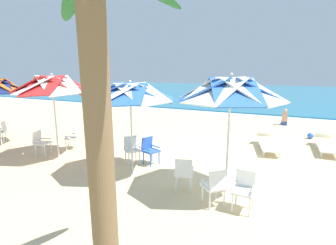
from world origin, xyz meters
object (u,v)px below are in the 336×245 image
plastic_chair_1 (184,172)px  plastic_chair_7 (41,142)px  sun_lounger_1 (268,143)px  plastic_chair_8 (1,131)px  beach_ball (310,136)px  sun_lounger_0 (327,144)px  plastic_chair_5 (105,160)px  beach_umbrella_0 (230,90)px  plastic_chair_4 (150,149)px  beach_umbrella_2 (52,86)px  plastic_chair_3 (132,148)px  plastic_chair_6 (73,136)px  beachgoer_seated (285,119)px  palm_tree_2 (96,109)px  plastic_chair_0 (244,188)px  beach_umbrella_1 (130,93)px

plastic_chair_1 → plastic_chair_7: 5.58m
sun_lounger_1 → plastic_chair_7: bearing=-150.2°
plastic_chair_8 → beach_ball: 13.18m
sun_lounger_0 → plastic_chair_1: bearing=-124.2°
plastic_chair_8 → sun_lounger_0: plastic_chair_8 is taller
plastic_chair_5 → plastic_chair_7: same height
beach_umbrella_0 → plastic_chair_4: (-2.65, 0.91, -2.00)m
beach_umbrella_0 → sun_lounger_0: 5.92m
plastic_chair_4 → beach_umbrella_2: (-3.13, -0.83, 1.96)m
beach_umbrella_2 → sun_lounger_0: 9.88m
beach_ball → plastic_chair_7: bearing=-142.8°
plastic_chair_3 → plastic_chair_8: bearing=-176.9°
plastic_chair_7 → beach_ball: plastic_chair_7 is taller
plastic_chair_5 → beach_ball: 8.99m
beach_umbrella_0 → beach_umbrella_2: 5.78m
plastic_chair_6 → plastic_chair_7: same height
plastic_chair_3 → plastic_chair_5: 1.27m
plastic_chair_1 → plastic_chair_3: size_ratio=1.00×
beachgoer_seated → beach_umbrella_0: bearing=-96.6°
beach_umbrella_0 → beach_ball: bearing=71.6°
sun_lounger_1 → palm_tree_2: palm_tree_2 is taller
plastic_chair_4 → sun_lounger_1: (3.29, 3.19, -0.22)m
plastic_chair_5 → beach_ball: size_ratio=3.31×
plastic_chair_8 → plastic_chair_7: bearing=-8.2°
plastic_chair_3 → palm_tree_2: (2.58, -4.47, 2.04)m
beach_umbrella_0 → plastic_chair_1: (-0.95, -0.39, -2.00)m
plastic_chair_8 → beach_ball: size_ratio=3.31×
plastic_chair_1 → sun_lounger_0: 6.33m
beach_umbrella_2 → beachgoer_seated: 11.74m
beach_umbrella_0 → plastic_chair_4: bearing=161.1°
plastic_chair_3 → plastic_chair_5: same height
plastic_chair_4 → plastic_chair_8: (-6.77, -0.49, 0.00)m
plastic_chair_5 → beach_ball: bearing=52.6°
beachgoer_seated → plastic_chair_7: bearing=-129.1°
plastic_chair_0 → plastic_chair_1: (-1.46, 0.22, 0.00)m
plastic_chair_4 → beach_umbrella_2: 3.79m
plastic_chair_7 → palm_tree_2: size_ratio=0.21×
plastic_chair_5 → beachgoer_seated: size_ratio=0.94×
plastic_chair_3 → sun_lounger_1: size_ratio=0.39×
plastic_chair_0 → beach_umbrella_1: 3.73m
plastic_chair_6 → plastic_chair_8: size_ratio=1.00×
plastic_chair_6 → beach_ball: 9.96m
plastic_chair_5 → plastic_chair_4: bearing=67.0°
beach_umbrella_2 → palm_tree_2: bearing=-36.5°
plastic_chair_7 → plastic_chair_4: bearing=13.2°
sun_lounger_1 → beachgoer_seated: bearing=85.2°
beach_umbrella_0 → beach_ball: size_ratio=11.04×
beach_umbrella_2 → beachgoer_seated: bearing=53.5°
beach_umbrella_2 → sun_lounger_1: beach_umbrella_2 is taller
beachgoer_seated → plastic_chair_5: bearing=-113.7°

